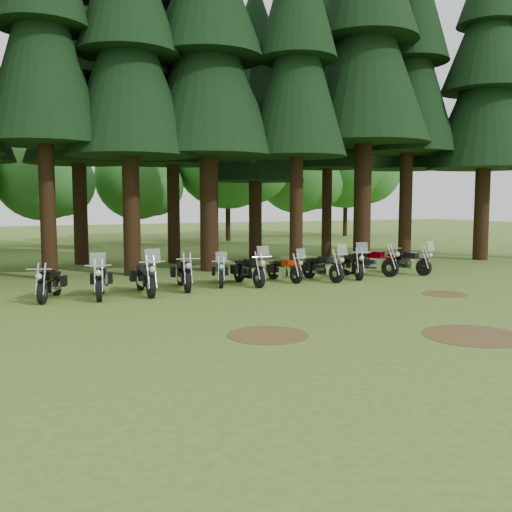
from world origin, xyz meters
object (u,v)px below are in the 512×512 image
(motorcycle_2, at_px, (145,278))
(motorcycle_5, at_px, (249,271))
(motorcycle_7, at_px, (323,268))
(motorcycle_8, at_px, (353,265))
(motorcycle_0, at_px, (50,285))
(motorcycle_4, at_px, (221,273))
(motorcycle_1, at_px, (100,281))
(motorcycle_10, at_px, (408,262))
(motorcycle_3, at_px, (184,274))
(motorcycle_9, at_px, (371,263))
(motorcycle_6, at_px, (285,270))

(motorcycle_2, xyz_separation_m, motorcycle_5, (3.77, 0.40, -0.03))
(motorcycle_7, xyz_separation_m, motorcycle_8, (1.48, 0.17, 0.01))
(motorcycle_0, distance_m, motorcycle_4, 5.69)
(motorcycle_1, distance_m, motorcycle_4, 4.30)
(motorcycle_1, distance_m, motorcycle_7, 8.06)
(motorcycle_0, xyz_separation_m, motorcycle_2, (2.81, -0.24, 0.06))
(motorcycle_7, relative_size, motorcycle_10, 1.04)
(motorcycle_2, relative_size, motorcycle_3, 1.04)
(motorcycle_2, bearing_deg, motorcycle_3, 23.01)
(motorcycle_0, xyz_separation_m, motorcycle_4, (5.67, 0.51, -0.03))
(motorcycle_10, bearing_deg, motorcycle_1, 166.61)
(motorcycle_7, relative_size, motorcycle_8, 1.01)
(motorcycle_7, relative_size, motorcycle_9, 1.01)
(motorcycle_8, bearing_deg, motorcycle_10, 18.08)
(motorcycle_9, bearing_deg, motorcycle_10, -34.00)
(motorcycle_9, bearing_deg, motorcycle_3, 160.07)
(motorcycle_3, bearing_deg, motorcycle_5, 7.64)
(motorcycle_0, height_order, motorcycle_7, motorcycle_7)
(motorcycle_2, distance_m, motorcycle_4, 2.95)
(motorcycle_8, height_order, motorcycle_10, motorcycle_8)
(motorcycle_4, height_order, motorcycle_6, motorcycle_6)
(motorcycle_1, relative_size, motorcycle_6, 1.15)
(motorcycle_0, bearing_deg, motorcycle_2, 16.44)
(motorcycle_4, relative_size, motorcycle_5, 0.85)
(motorcycle_4, xyz_separation_m, motorcycle_6, (2.47, -0.12, 0.00))
(motorcycle_1, distance_m, motorcycle_6, 6.73)
(motorcycle_7, bearing_deg, motorcycle_10, -5.72)
(motorcycle_1, height_order, motorcycle_9, motorcycle_1)
(motorcycle_4, relative_size, motorcycle_6, 0.97)
(motorcycle_5, bearing_deg, motorcycle_3, 176.39)
(motorcycle_9, bearing_deg, motorcycle_1, 162.35)
(motorcycle_4, distance_m, motorcycle_10, 7.96)
(motorcycle_3, bearing_deg, motorcycle_0, -166.08)
(motorcycle_8, bearing_deg, motorcycle_7, -154.65)
(motorcycle_4, bearing_deg, motorcycle_3, -149.75)
(motorcycle_6, relative_size, motorcycle_10, 0.92)
(motorcycle_2, distance_m, motorcycle_9, 9.30)
(motorcycle_3, bearing_deg, motorcycle_10, 9.40)
(motorcycle_7, height_order, motorcycle_8, motorcycle_8)
(motorcycle_7, bearing_deg, motorcycle_6, 154.41)
(motorcycle_0, xyz_separation_m, motorcycle_7, (9.49, -0.04, 0.03))
(motorcycle_1, height_order, motorcycle_5, motorcycle_1)
(motorcycle_4, distance_m, motorcycle_5, 0.99)
(motorcycle_2, xyz_separation_m, motorcycle_8, (8.16, 0.38, -0.03))
(motorcycle_0, xyz_separation_m, motorcycle_10, (13.61, 0.11, 0.01))
(motorcycle_6, distance_m, motorcycle_7, 1.42)
(motorcycle_3, relative_size, motorcycle_6, 1.15)
(motorcycle_4, bearing_deg, motorcycle_0, -154.36)
(motorcycle_1, distance_m, motorcycle_3, 2.85)
(motorcycle_6, bearing_deg, motorcycle_1, 176.25)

